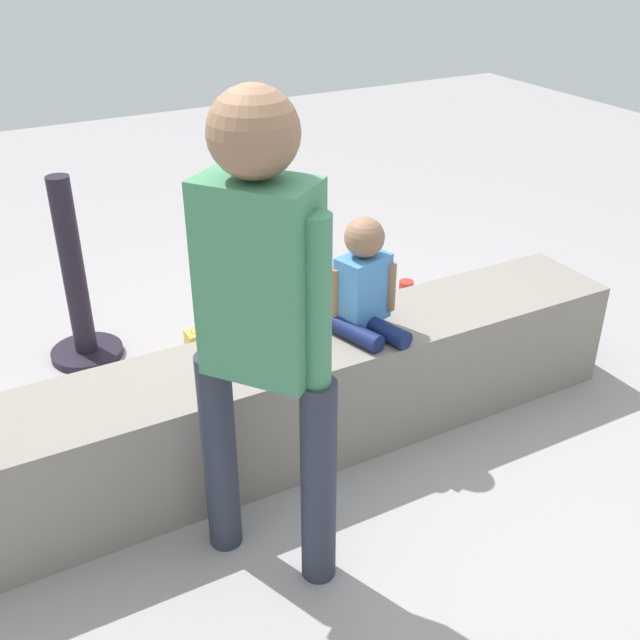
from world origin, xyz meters
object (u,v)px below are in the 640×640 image
Objects in this scene: adult_standing at (261,311)px; cake_plate at (295,338)px; water_bottle_near_gift at (351,280)px; gift_bag at (211,355)px; child_seated at (364,283)px; party_cup_red at (406,290)px; handbag_black_leather at (284,327)px; cake_box_white at (369,318)px.

adult_standing reaches higher than cake_plate.
adult_standing is 2.28m from water_bottle_near_gift.
child_seated is at bearing -55.93° from gift_bag.
adult_standing is at bearing -143.35° from child_seated.
cake_plate reaches higher than party_cup_red.
handbag_black_leather is at bearing -149.05° from water_bottle_near_gift.
cake_plate is at bearing 172.29° from child_seated.
party_cup_red is (1.56, 1.44, -0.94)m from adult_standing.
gift_bag is 1.17m from water_bottle_near_gift.
gift_bag is 1.63× the size of water_bottle_near_gift.
handbag_black_leather is at bearing 90.35° from child_seated.
adult_standing is (-0.68, -0.50, 0.28)m from child_seated.
adult_standing is 1.96m from cake_box_white.
party_cup_red is 0.41× the size of cake_box_white.
cake_plate is at bearing -76.45° from gift_bag.
party_cup_red is at bearing 27.25° from cake_box_white.
child_seated is 0.35m from cake_plate.
handbag_black_leather is (-0.51, 0.02, 0.07)m from cake_box_white.
child_seated is at bearing -133.33° from party_cup_red.
cake_box_white is (-0.12, -0.39, -0.04)m from water_bottle_near_gift.
party_cup_red is 0.91m from handbag_black_leather.
cake_box_white is (0.51, 0.74, -0.65)m from child_seated.
gift_bag is 0.45m from handbag_black_leather.
child_seated is 1.44m from party_cup_red.
gift_bag is (-0.15, 0.61, -0.37)m from cake_plate.
party_cup_red is (1.32, 0.28, -0.09)m from gift_bag.
party_cup_red is (0.26, -0.20, -0.04)m from water_bottle_near_gift.
handbag_black_leather is at bearing 178.04° from cake_box_white.
cake_box_white is 0.77× the size of handbag_black_leather.
child_seated is 1.32× the size of handbag_black_leather.
gift_bag is at bearing 78.54° from adult_standing.
cake_plate is 0.66× the size of gift_bag.
party_cup_red is at bearing 37.26° from cake_plate.
child_seated is 0.97m from gift_bag.
child_seated is 4.22× the size of party_cup_red.
adult_standing reaches higher than cake_box_white.
child_seated is 1.11m from cake_box_white.
water_bottle_near_gift is (1.07, 0.48, -0.06)m from gift_bag.
cake_plate is 1.08× the size of water_bottle_near_gift.
child_seated is 0.95m from handbag_black_leather.
cake_plate is 1.16m from cake_box_white.
party_cup_red is at bearing 46.67° from child_seated.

